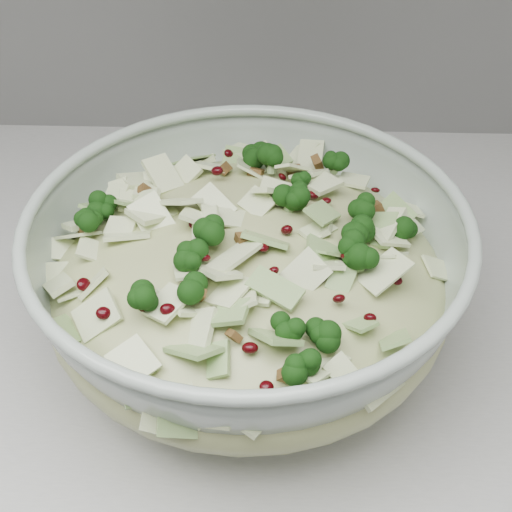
# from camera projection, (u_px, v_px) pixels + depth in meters

# --- Properties ---
(counter) EXTENTS (3.60, 0.60, 0.90)m
(counter) POSITION_uv_depth(u_px,v_px,m) (202.00, 503.00, 1.01)
(counter) COLOR #B4B3AF
(counter) RESTS_ON floor
(mixing_bowl) EXTENTS (0.42, 0.42, 0.14)m
(mixing_bowl) POSITION_uv_depth(u_px,v_px,m) (248.00, 281.00, 0.59)
(mixing_bowl) COLOR #A2B2A5
(mixing_bowl) RESTS_ON counter
(salad) EXTENTS (0.39, 0.39, 0.14)m
(salad) POSITION_uv_depth(u_px,v_px,m) (248.00, 260.00, 0.58)
(salad) COLOR tan
(salad) RESTS_ON mixing_bowl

